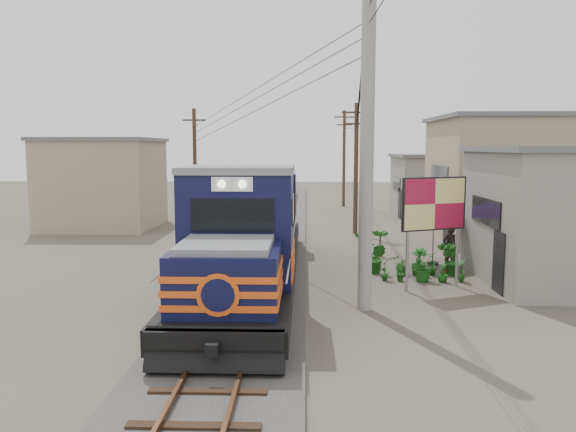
{
  "coord_description": "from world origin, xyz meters",
  "views": [
    {
      "loc": [
        1.79,
        -16.32,
        4.65
      ],
      "look_at": [
        1.17,
        3.69,
        2.2
      ],
      "focal_mm": 35.0,
      "sensor_mm": 36.0,
      "label": 1
    }
  ],
  "objects_px": {
    "locomotive": "(252,234)",
    "market_umbrella": "(434,208)",
    "billboard": "(434,207)",
    "vendor": "(450,247)"
  },
  "relations": [
    {
      "from": "vendor",
      "to": "billboard",
      "type": "bearing_deg",
      "value": 47.46
    },
    {
      "from": "market_umbrella",
      "to": "vendor",
      "type": "relative_size",
      "value": 1.71
    },
    {
      "from": "locomotive",
      "to": "vendor",
      "type": "relative_size",
      "value": 9.73
    },
    {
      "from": "locomotive",
      "to": "market_umbrella",
      "type": "height_order",
      "value": "locomotive"
    },
    {
      "from": "billboard",
      "to": "vendor",
      "type": "relative_size",
      "value": 2.23
    },
    {
      "from": "vendor",
      "to": "market_umbrella",
      "type": "bearing_deg",
      "value": -76.08
    },
    {
      "from": "billboard",
      "to": "locomotive",
      "type": "bearing_deg",
      "value": 153.24
    },
    {
      "from": "locomotive",
      "to": "market_umbrella",
      "type": "xyz_separation_m",
      "value": [
        6.88,
        3.56,
        0.52
      ]
    },
    {
      "from": "locomotive",
      "to": "billboard",
      "type": "height_order",
      "value": "locomotive"
    },
    {
      "from": "billboard",
      "to": "vendor",
      "type": "height_order",
      "value": "billboard"
    }
  ]
}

